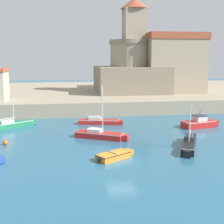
{
  "coord_description": "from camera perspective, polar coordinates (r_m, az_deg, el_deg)",
  "views": [
    {
      "loc": [
        -4.59,
        -24.93,
        8.72
      ],
      "look_at": [
        1.15,
        12.95,
        2.0
      ],
      "focal_mm": 50.0,
      "sensor_mm": 36.0,
      "label": 1
    }
  ],
  "objects": [
    {
      "name": "sailboat_red_6",
      "position": [
        34.11,
        -2.19,
        -4.14
      ],
      "size": [
        5.79,
        3.82,
        5.61
      ],
      "color": "red",
      "rests_on": "ground"
    },
    {
      "name": "sailboat_black_0",
      "position": [
        31.58,
        13.93,
        -5.55
      ],
      "size": [
        3.73,
        6.48,
        4.58
      ],
      "color": "black",
      "rests_on": "ground"
    },
    {
      "name": "church",
      "position": [
        63.86,
        9.28,
        9.39
      ],
      "size": [
        15.57,
        14.8,
        17.45
      ],
      "color": "gray",
      "rests_on": "quay_seawall"
    },
    {
      "name": "mooring_buoy",
      "position": [
        33.39,
        -18.96,
        -5.31
      ],
      "size": [
        0.49,
        0.49,
        0.49
      ],
      "primitive_type": "sphere",
      "color": "orange",
      "rests_on": "ground"
    },
    {
      "name": "quay_seawall",
      "position": [
        65.63,
        -4.55,
        3.22
      ],
      "size": [
        120.0,
        40.0,
        2.14
      ],
      "primitive_type": "cube",
      "color": "gray",
      "rests_on": "ground"
    },
    {
      "name": "sailboat_red_8",
      "position": [
        41.27,
        -2.36,
        -1.68
      ],
      "size": [
        5.94,
        2.33,
        5.25
      ],
      "color": "red",
      "rests_on": "ground"
    },
    {
      "name": "fortress",
      "position": [
        60.73,
        3.39,
        7.01
      ],
      "size": [
        13.07,
        13.07,
        9.84
      ],
      "color": "gray",
      "rests_on": "quay_seawall"
    },
    {
      "name": "ground_plane",
      "position": [
        26.81,
        1.75,
        -9.04
      ],
      "size": [
        200.0,
        200.0,
        0.0
      ],
      "primitive_type": "plane",
      "color": "#28607F"
    },
    {
      "name": "sailboat_green_5",
      "position": [
        41.16,
        -17.93,
        -2.17
      ],
      "size": [
        5.59,
        4.42,
        4.35
      ],
      "color": "#237A4C",
      "rests_on": "ground"
    },
    {
      "name": "dinghy_orange_1",
      "position": [
        27.43,
        0.46,
        -7.94
      ],
      "size": [
        3.62,
        2.8,
        0.62
      ],
      "color": "orange",
      "rests_on": "ground"
    },
    {
      "name": "motorboat_red_2",
      "position": [
        40.97,
        15.69,
        -1.91
      ],
      "size": [
        5.05,
        2.63,
        2.45
      ],
      "color": "red",
      "rests_on": "ground"
    }
  ]
}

